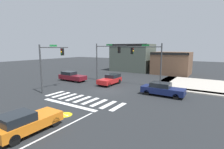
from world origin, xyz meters
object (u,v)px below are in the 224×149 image
(car_maroon, at_px, (72,76))
(car_orange, at_px, (26,122))
(car_red, at_px, (110,79))
(traffic_signal_northeast, at_px, (148,57))
(car_navy, at_px, (162,89))
(traffic_signal_northwest, at_px, (106,55))
(traffic_signal_southwest, at_px, (51,59))

(car_maroon, relative_size, car_orange, 1.14)
(car_red, bearing_deg, traffic_signal_northeast, 108.63)
(traffic_signal_northeast, height_order, car_maroon, traffic_signal_northeast)
(traffic_signal_northeast, xyz_separation_m, car_navy, (3.18, -3.62, -3.40))
(traffic_signal_northwest, distance_m, car_orange, 18.21)
(traffic_signal_southwest, height_order, car_navy, traffic_signal_southwest)
(traffic_signal_northeast, relative_size, traffic_signal_southwest, 1.04)
(traffic_signal_southwest, bearing_deg, traffic_signal_northeast, -46.34)
(traffic_signal_southwest, xyz_separation_m, car_maroon, (-2.76, 6.09, -3.27))
(car_navy, bearing_deg, traffic_signal_southwest, -157.19)
(car_navy, bearing_deg, car_red, 167.09)
(traffic_signal_northwest, distance_m, car_red, 4.32)
(traffic_signal_southwest, distance_m, car_maroon, 7.45)
(traffic_signal_northwest, height_order, traffic_signal_southwest, traffic_signal_northwest)
(traffic_signal_southwest, bearing_deg, car_orange, -136.94)
(traffic_signal_southwest, relative_size, car_maroon, 1.22)
(traffic_signal_northwest, relative_size, car_red, 1.46)
(traffic_signal_northeast, distance_m, traffic_signal_northwest, 7.01)
(traffic_signal_southwest, relative_size, car_red, 1.39)
(car_red, distance_m, car_navy, 8.50)
(traffic_signal_northwest, xyz_separation_m, car_navy, (10.19, -3.62, -3.50))
(traffic_signal_northwest, distance_m, car_navy, 11.36)
(traffic_signal_northeast, bearing_deg, traffic_signal_southwest, 43.66)
(car_orange, bearing_deg, traffic_signal_northwest, 17.48)
(traffic_signal_southwest, xyz_separation_m, car_navy, (12.47, 5.24, -3.29))
(car_red, bearing_deg, car_maroon, -81.40)
(traffic_signal_northeast, xyz_separation_m, traffic_signal_northwest, (-7.01, -0.00, 0.09))
(traffic_signal_southwest, height_order, car_maroon, traffic_signal_southwest)
(traffic_signal_northwest, distance_m, car_maroon, 6.72)
(traffic_signal_northeast, xyz_separation_m, car_red, (-5.11, -1.72, -3.39))
(traffic_signal_northeast, height_order, car_orange, traffic_signal_northeast)
(car_maroon, bearing_deg, car_navy, -3.20)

